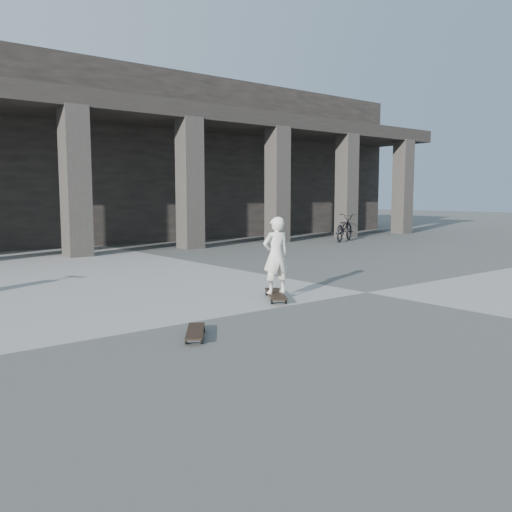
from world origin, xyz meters
TOP-DOWN VIEW (x-y plane):
  - ground at (0.00, 0.00)m, footprint 90.00×90.00m
  - colonnade at (-0.00, 13.77)m, footprint 28.00×8.82m
  - longboard at (-1.61, 0.49)m, footprint 0.76×0.99m
  - skateboard_spare at (-3.85, -0.69)m, footprint 0.60×0.74m
  - child at (-1.61, 0.49)m, footprint 0.49×0.37m
  - bicycle at (7.50, 7.30)m, footprint 1.94×1.42m

SIDE VIEW (x-z plane):
  - ground at x=0.00m, z-range 0.00..0.00m
  - skateboard_spare at x=-3.85m, z-range 0.02..0.12m
  - longboard at x=-1.61m, z-range 0.03..0.13m
  - bicycle at x=7.50m, z-range 0.00..0.97m
  - child at x=-1.61m, z-range 0.10..1.31m
  - colonnade at x=0.00m, z-range 0.03..6.03m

